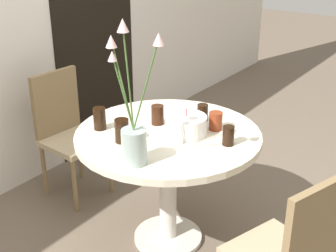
# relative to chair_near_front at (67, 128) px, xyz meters

# --- Properties ---
(ground_plane) EXTENTS (16.00, 16.00, 0.00)m
(ground_plane) POSITION_rel_chair_near_front_xyz_m (-0.06, -0.94, -0.51)
(ground_plane) COLOR #6B5B4C
(wall_back) EXTENTS (8.00, 0.05, 2.60)m
(wall_back) POSITION_rel_chair_near_front_xyz_m (-0.06, 0.40, 0.79)
(wall_back) COLOR silver
(wall_back) RESTS_ON ground_plane
(doorway_panel) EXTENTS (0.90, 0.01, 2.05)m
(doorway_panel) POSITION_rel_chair_near_front_xyz_m (0.71, 0.36, 0.52)
(doorway_panel) COLOR black
(doorway_panel) RESTS_ON ground_plane
(dining_table) EXTENTS (1.08, 1.08, 0.75)m
(dining_table) POSITION_rel_chair_near_front_xyz_m (-0.06, -0.94, 0.11)
(dining_table) COLOR beige
(dining_table) RESTS_ON ground_plane
(chair_near_front) EXTENTS (0.43, 0.43, 0.91)m
(chair_near_front) POSITION_rel_chair_near_front_xyz_m (0.00, 0.00, 0.00)
(chair_near_front) COLOR tan
(chair_near_front) RESTS_ON ground_plane
(chair_far_back) EXTENTS (0.50, 0.50, 0.91)m
(chair_far_back) POSITION_rel_chair_near_front_xyz_m (-0.35, -1.83, 0.00)
(chair_far_back) COLOR tan
(chair_far_back) RESTS_ON ground_plane
(birthday_cake) EXTENTS (0.23, 0.23, 0.15)m
(birthday_cake) POSITION_rel_chair_near_front_xyz_m (-0.02, -1.03, 0.29)
(birthday_cake) COLOR white
(birthday_cake) RESTS_ON dining_table
(flower_vase) EXTENTS (0.16, 0.31, 0.74)m
(flower_vase) POSITION_rel_chair_near_front_xyz_m (-0.47, -1.02, 0.43)
(flower_vase) COLOR #9EB2AD
(flower_vase) RESTS_ON dining_table
(side_plate) EXTENTS (0.22, 0.22, 0.01)m
(side_plate) POSITION_rel_chair_near_front_xyz_m (0.21, -0.78, 0.24)
(side_plate) COLOR white
(side_plate) RESTS_ON dining_table
(drink_glass_0) EXTENTS (0.07, 0.07, 0.13)m
(drink_glass_0) POSITION_rel_chair_near_front_xyz_m (-0.26, -0.59, 0.31)
(drink_glass_0) COLOR black
(drink_glass_0) RESTS_ON dining_table
(drink_glass_1) EXTENTS (0.08, 0.08, 0.11)m
(drink_glass_1) POSITION_rel_chair_near_front_xyz_m (0.13, -1.14, 0.29)
(drink_glass_1) COLOR maroon
(drink_glass_1) RESTS_ON dining_table
(drink_glass_2) EXTENTS (0.07, 0.07, 0.10)m
(drink_glass_2) POSITION_rel_chair_near_front_xyz_m (0.20, -1.00, 0.29)
(drink_glass_2) COLOR black
(drink_glass_2) RESTS_ON dining_table
(drink_glass_3) EXTENTS (0.06, 0.06, 0.11)m
(drink_glass_3) POSITION_rel_chair_near_front_xyz_m (-0.00, -1.29, 0.29)
(drink_glass_3) COLOR black
(drink_glass_3) RESTS_ON dining_table
(drink_glass_4) EXTENTS (0.07, 0.07, 0.12)m
(drink_glass_4) POSITION_rel_chair_near_front_xyz_m (-0.00, -0.81, 0.30)
(drink_glass_4) COLOR #33190C
(drink_glass_4) RESTS_ON dining_table
(drink_glass_5) EXTENTS (0.08, 0.08, 0.13)m
(drink_glass_5) POSITION_rel_chair_near_front_xyz_m (-0.31, -0.80, 0.31)
(drink_glass_5) COLOR black
(drink_glass_5) RESTS_ON dining_table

